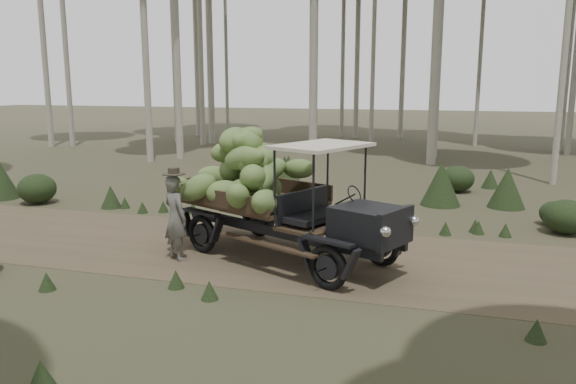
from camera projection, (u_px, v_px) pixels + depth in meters
The scene contains 5 objects.
ground at pixel (294, 255), 10.69m from camera, with size 120.00×120.00×0.00m, color #473D2B.
dirt_track at pixel (294, 255), 10.69m from camera, with size 70.00×4.00×0.01m, color brown.
banana_truck at pixel (260, 180), 10.51m from camera, with size 4.96×3.38×2.51m.
farmer at pixel (175, 216), 10.29m from camera, with size 0.69×0.63×1.72m.
undergrowth at pixel (263, 235), 10.24m from camera, with size 23.24×21.37×1.21m.
Camera 1 is at (2.80, -9.87, 3.22)m, focal length 35.00 mm.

